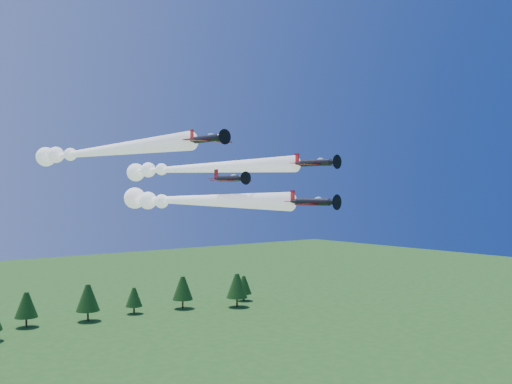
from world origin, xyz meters
TOP-DOWN VIEW (x-y plane):
  - plane_lead at (-2.26, 16.52)m, footprint 11.69×43.68m
  - plane_left at (-12.20, 30.20)m, footprint 8.74×56.20m
  - plane_right at (5.64, 28.77)m, footprint 11.90×52.80m
  - plane_slot at (-1.25, 6.40)m, footprint 6.81×7.40m
  - treeline at (7.83, 109.91)m, footprint 149.78×21.98m

SIDE VIEW (x-z plane):
  - treeline at x=7.83m, z-range 0.95..12.75m
  - plane_lead at x=-2.26m, z-range 37.70..41.40m
  - plane_slot at x=-1.25m, z-range 41.60..44.00m
  - plane_right at x=5.64m, z-range 43.32..47.02m
  - plane_left at x=-12.20m, z-range 45.69..49.39m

